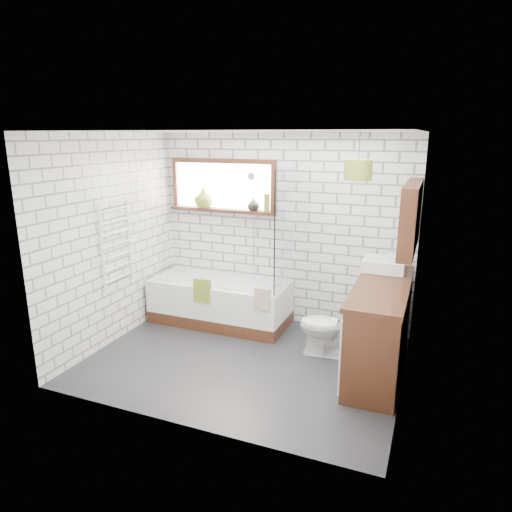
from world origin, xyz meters
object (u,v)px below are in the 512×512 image
at_px(bathtub, 221,301).
at_px(vanity, 380,327).
at_px(basin, 384,265).
at_px(pendant, 358,170).
at_px(toilet, 329,327).

height_order(bathtub, vanity, vanity).
relative_size(basin, pendant, 1.53).
xyz_separation_m(toilet, pendant, (0.18, 0.28, 1.75)).
xyz_separation_m(basin, toilet, (-0.51, -0.37, -0.69)).
bearing_deg(bathtub, basin, -1.00).
xyz_separation_m(vanity, basin, (-0.06, 0.50, 0.55)).
relative_size(bathtub, vanity, 1.07).
bearing_deg(basin, pendant, -165.66).
relative_size(bathtub, toilet, 2.63).
bearing_deg(bathtub, toilet, -14.41).
bearing_deg(basin, bathtub, 179.00).
bearing_deg(toilet, bathtub, -110.94).
bearing_deg(pendant, bathtub, 176.00).
height_order(basin, pendant, pendant).
bearing_deg(basin, toilet, -144.23).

